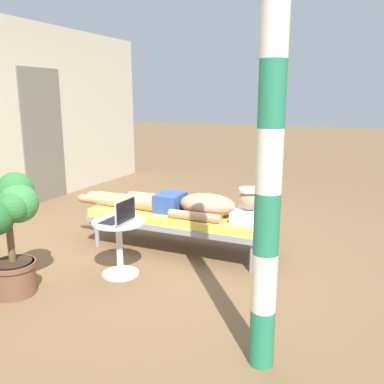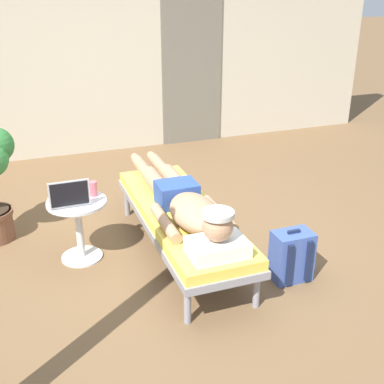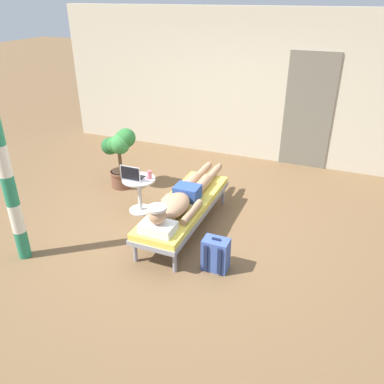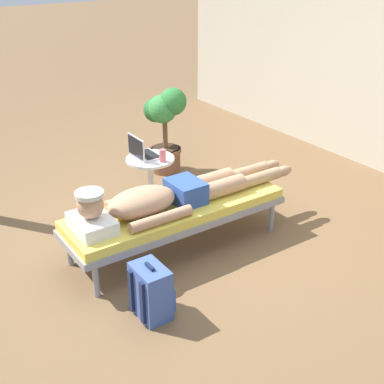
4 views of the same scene
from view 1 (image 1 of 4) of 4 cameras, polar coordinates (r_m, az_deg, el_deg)
ground_plane at (r=4.48m, az=-3.16°, el=-8.18°), size 40.00×40.00×0.00m
house_door_panel at (r=6.87m, az=-19.75°, el=7.25°), size 0.84×0.03×2.04m
lounge_chair at (r=4.43m, az=-1.80°, el=-3.69°), size 0.62×1.97×0.42m
person_reclining at (r=4.34m, az=-0.67°, el=-1.65°), size 0.53×2.17×0.33m
side_table at (r=3.87m, az=-9.97°, el=-6.25°), size 0.48×0.48×0.52m
laptop at (r=3.72m, az=-9.96°, el=-3.36°), size 0.31×0.24×0.23m
drink_glass at (r=3.95m, az=-9.57°, el=-2.35°), size 0.06×0.06×0.12m
backpack at (r=4.87m, az=8.56°, el=-4.13°), size 0.30×0.26×0.42m
potted_plant at (r=3.67m, az=-23.86°, el=-3.55°), size 0.56×0.48×1.01m
porch_post at (r=2.34m, az=10.57°, el=4.18°), size 0.15×0.15×2.53m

